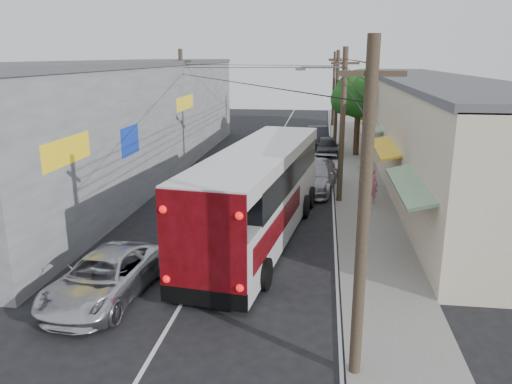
% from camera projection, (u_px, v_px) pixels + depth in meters
% --- Properties ---
extents(ground, '(120.00, 120.00, 0.00)m').
position_uv_depth(ground, '(173.00, 319.00, 14.81)').
color(ground, black).
rests_on(ground, ground).
extents(sidewalk, '(3.00, 80.00, 0.12)m').
position_uv_depth(sidewalk, '(356.00, 173.00, 33.07)').
color(sidewalk, slate).
rests_on(sidewalk, ground).
extents(building_right, '(7.09, 40.00, 6.25)m').
position_uv_depth(building_right, '(424.00, 123.00, 33.58)').
color(building_right, beige).
rests_on(building_right, ground).
extents(building_left, '(7.20, 36.00, 7.25)m').
position_uv_depth(building_left, '(125.00, 118.00, 32.14)').
color(building_left, gray).
rests_on(building_left, ground).
extents(utility_poles, '(11.80, 45.28, 8.00)m').
position_uv_depth(utility_poles, '(307.00, 110.00, 32.74)').
color(utility_poles, '#473828').
rests_on(utility_poles, ground).
extents(street_tree, '(4.40, 4.00, 6.60)m').
position_uv_depth(street_tree, '(360.00, 95.00, 37.55)').
color(street_tree, '#3F2B19').
rests_on(street_tree, ground).
extents(coach_bus, '(4.49, 13.72, 3.89)m').
position_uv_depth(coach_bus, '(260.00, 192.00, 20.96)').
color(coach_bus, silver).
rests_on(coach_bus, ground).
extents(jeepney, '(2.82, 5.43, 1.46)m').
position_uv_depth(jeepney, '(104.00, 277.00, 15.90)').
color(jeepney, silver).
rests_on(jeepney, ground).
extents(parked_suv, '(3.09, 6.13, 1.71)m').
position_uv_depth(parked_suv, '(314.00, 176.00, 28.83)').
color(parked_suv, '#97969E').
rests_on(parked_suv, ground).
extents(parked_car_mid, '(1.82, 4.34, 1.47)m').
position_uv_depth(parked_car_mid, '(327.00, 146.00, 38.81)').
color(parked_car_mid, '#26262B').
rests_on(parked_car_mid, ground).
extents(parked_car_far, '(2.24, 5.01, 1.60)m').
position_uv_depth(parked_car_far, '(318.00, 136.00, 43.37)').
color(parked_car_far, black).
rests_on(parked_car_far, ground).
extents(pedestrian_near, '(0.73, 0.53, 1.84)m').
position_uv_depth(pedestrian_near, '(371.00, 185.00, 25.94)').
color(pedestrian_near, '#D6718B').
rests_on(pedestrian_near, sidewalk).
extents(pedestrian_far, '(0.91, 0.74, 1.78)m').
position_uv_depth(pedestrian_far, '(365.00, 168.00, 30.15)').
color(pedestrian_far, '#8BADCB').
rests_on(pedestrian_far, sidewalk).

